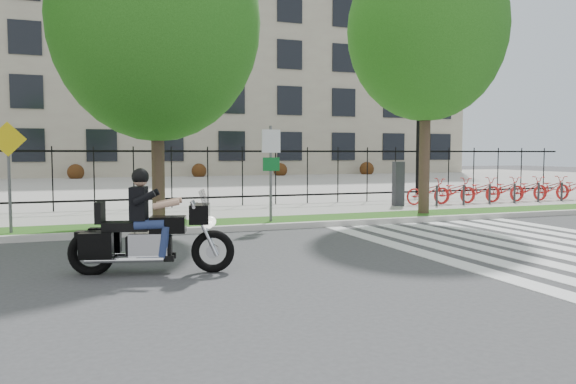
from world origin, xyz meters
name	(u,v)px	position (x,y,z in m)	size (l,w,h in m)	color
ground	(315,260)	(0.00, 0.00, 0.00)	(120.00, 120.00, 0.00)	#39393C
curb	(251,228)	(0.00, 4.10, 0.07)	(60.00, 0.20, 0.15)	beige
grass_verge	(242,224)	(0.00, 4.95, 0.07)	(60.00, 1.50, 0.15)	#235214
sidewalk	(220,214)	(0.00, 7.45, 0.07)	(60.00, 3.50, 0.15)	#A39F98
plaza	(152,184)	(0.00, 25.00, 0.05)	(80.00, 34.00, 0.10)	#A39F98
crosswalk_stripes	(525,244)	(4.83, 0.00, 0.01)	(5.70, 8.00, 0.01)	silver
iron_fence	(208,177)	(0.00, 9.20, 1.15)	(30.00, 0.06, 2.00)	black
office_building	(125,66)	(0.00, 44.92, 9.97)	(60.00, 21.90, 20.15)	gray
lamp_post_right	(418,124)	(10.00, 12.00, 3.21)	(1.06, 0.70, 4.25)	black
street_tree_1	(156,21)	(-2.16, 4.95, 5.17)	(5.13, 5.13, 7.98)	#3D2A21
street_tree_2	(427,30)	(5.62, 4.95, 5.54)	(4.64, 4.64, 8.07)	#3D2A21
bike_share_station	(527,189)	(11.63, 7.20, 0.61)	(11.05, 0.84, 1.50)	#2D2D33
sign_pole_regulatory	(271,161)	(0.68, 4.58, 1.74)	(0.50, 0.09, 2.50)	#59595B
sign_pole_warning	(9,162)	(-5.48, 4.58, 1.74)	(0.78, 0.09, 2.49)	#59595B
motorcycle_rider	(151,232)	(-2.94, -0.16, 0.68)	(2.60, 1.16, 2.05)	black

